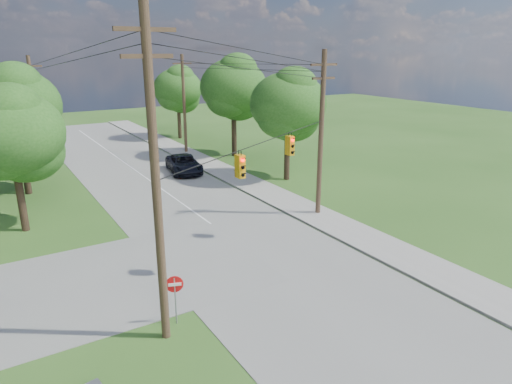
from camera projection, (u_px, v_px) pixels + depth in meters
ground at (272, 307)px, 19.43m from camera, size 140.00×140.00×0.00m
main_road at (252, 253)px, 24.49m from camera, size 10.00×100.00×0.03m
sidewalk_east at (346, 228)px, 27.81m from camera, size 2.60×100.00×0.12m
pole_sw at (156, 180)px, 15.59m from camera, size 2.00×0.32×12.00m
pole_ne at (321, 133)px, 28.72m from camera, size 2.00×0.32×10.50m
pole_north_e at (184, 104)px, 46.72m from camera, size 2.00×0.32×10.00m
pole_north_w at (36, 113)px, 39.79m from camera, size 2.00×0.32×10.00m
power_lines at (187, 73)px, 26.81m from camera, size 13.93×29.62×4.93m
traffic_signals at (267, 154)px, 22.65m from camera, size 4.91×3.27×1.05m
tree_w_near at (10, 133)px, 25.86m from camera, size 6.00×6.00×8.40m
tree_w_mid at (15, 106)px, 32.67m from camera, size 6.40×6.40×9.22m
tree_e_near at (288, 104)px, 36.54m from camera, size 6.20×6.20×8.81m
tree_e_mid at (233, 87)px, 44.72m from camera, size 6.60×6.60×9.64m
tree_e_far at (178, 89)px, 54.28m from camera, size 5.80×5.80×8.32m
car_main_north at (184, 164)px, 40.23m from camera, size 3.54×5.88×1.53m
do_not_enter_sign at (175, 289)px, 17.81m from camera, size 0.67×0.27×2.11m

